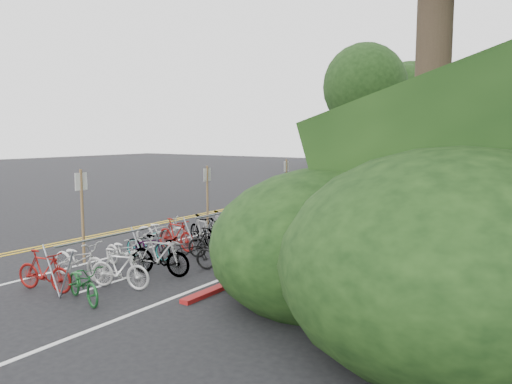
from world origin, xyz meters
TOP-DOWN VIEW (x-y plane):
  - ground at (0.00, 0.00)m, footprint 120.00×120.00m
  - road_markings at (0.63, 10.10)m, footprint 7.47×80.00m
  - red_curb at (5.70, 12.00)m, footprint 0.25×28.00m
  - bike_rack_front at (3.08, -1.92)m, footprint 1.16×2.86m
  - bike_racks_rest at (3.00, 13.00)m, footprint 1.14×23.00m
  - signpost_near at (0.86, -0.92)m, footprint 0.08×0.40m
  - signposts_rest at (0.60, 14.00)m, footprint 0.08×18.40m
  - bike_front at (0.98, 2.11)m, footprint 1.35×1.88m
  - bike_valet at (2.93, 1.84)m, footprint 2.92×11.86m

SIDE VIEW (x-z plane):
  - ground at x=0.00m, z-range 0.00..0.00m
  - road_markings at x=0.63m, z-range 0.00..0.01m
  - red_curb at x=5.70m, z-range 0.00..0.10m
  - bike_front at x=0.98m, z-range 0.00..0.94m
  - bike_valet at x=2.93m, z-range -0.06..1.02m
  - bike_racks_rest at x=3.00m, z-range 0.27..1.44m
  - bike_rack_front at x=3.08m, z-range 0.27..1.48m
  - signposts_rest at x=0.60m, z-range 0.18..2.68m
  - signpost_near at x=0.86m, z-range 0.19..2.90m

